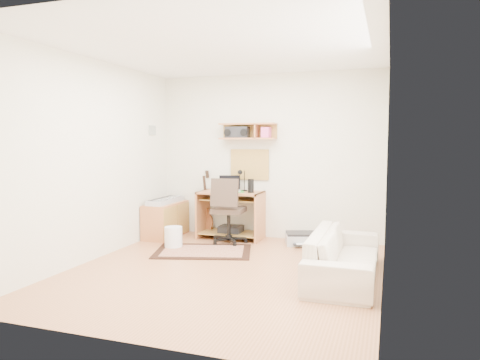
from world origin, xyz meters
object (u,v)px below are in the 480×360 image
(task_chair, at_px, (229,210))
(printer, at_px, (301,239))
(sofa, at_px, (344,247))
(desk, at_px, (231,215))
(cabinet, at_px, (166,220))

(task_chair, height_order, printer, task_chair)
(sofa, bearing_deg, desk, 51.54)
(printer, bearing_deg, cabinet, 165.45)
(desk, distance_m, task_chair, 0.36)
(desk, relative_size, printer, 2.19)
(sofa, bearing_deg, task_chair, 56.90)
(desk, relative_size, cabinet, 1.11)
(printer, bearing_deg, sofa, -80.60)
(cabinet, relative_size, sofa, 0.50)
(desk, xyz_separation_m, cabinet, (-1.05, -0.21, -0.10))
(desk, xyz_separation_m, sofa, (1.91, -1.52, -0.02))
(task_chair, bearing_deg, printer, 10.72)
(task_chair, xyz_separation_m, cabinet, (-1.13, 0.12, -0.23))
(desk, height_order, cabinet, desk)
(desk, relative_size, task_chair, 0.99)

